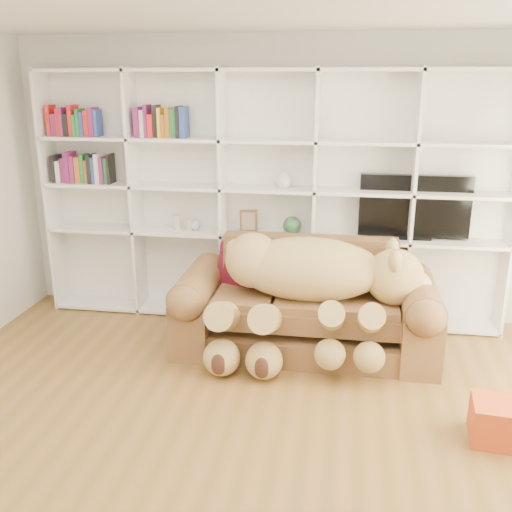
% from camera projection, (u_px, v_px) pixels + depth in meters
% --- Properties ---
extents(floor, '(5.00, 5.00, 0.00)m').
position_uv_depth(floor, '(218.00, 460.00, 3.59)').
color(floor, brown).
rests_on(floor, ground).
extents(wall_back, '(5.00, 0.02, 2.70)m').
position_uv_depth(wall_back, '(272.00, 180.00, 5.55)').
color(wall_back, silver).
rests_on(wall_back, floor).
extents(bookshelf, '(4.43, 0.35, 2.40)m').
position_uv_depth(bookshelf, '(245.00, 186.00, 5.47)').
color(bookshelf, white).
rests_on(bookshelf, floor).
extents(sofa, '(2.22, 0.96, 0.93)m').
position_uv_depth(sofa, '(306.00, 310.00, 5.00)').
color(sofa, brown).
rests_on(sofa, floor).
extents(teddy_bear, '(1.82, 0.96, 1.05)m').
position_uv_depth(teddy_bear, '(309.00, 284.00, 4.73)').
color(teddy_bear, tan).
rests_on(teddy_bear, sofa).
extents(throw_pillow, '(0.46, 0.36, 0.42)m').
position_uv_depth(throw_pillow, '(240.00, 266.00, 5.14)').
color(throw_pillow, '#5B0F1C').
rests_on(throw_pillow, sofa).
extents(gift_box, '(0.37, 0.35, 0.27)m').
position_uv_depth(gift_box, '(498.00, 422.00, 3.75)').
color(gift_box, '#CC481B').
rests_on(gift_box, floor).
extents(tv, '(1.01, 0.18, 0.59)m').
position_uv_depth(tv, '(414.00, 207.00, 5.26)').
color(tv, black).
rests_on(tv, bookshelf).
extents(picture_frame, '(0.17, 0.06, 0.21)m').
position_uv_depth(picture_frame, '(249.00, 221.00, 5.50)').
color(picture_frame, '#54361C').
rests_on(picture_frame, bookshelf).
extents(green_vase, '(0.18, 0.18, 0.18)m').
position_uv_depth(green_vase, '(292.00, 225.00, 5.45)').
color(green_vase, '#2D583A').
rests_on(green_vase, bookshelf).
extents(figurine_tall, '(0.08, 0.08, 0.15)m').
position_uv_depth(figurine_tall, '(177.00, 222.00, 5.62)').
color(figurine_tall, beige).
rests_on(figurine_tall, bookshelf).
extents(figurine_short, '(0.07, 0.07, 0.10)m').
position_uv_depth(figurine_short, '(190.00, 225.00, 5.61)').
color(figurine_short, beige).
rests_on(figurine_short, bookshelf).
extents(snow_globe, '(0.10, 0.10, 0.10)m').
position_uv_depth(snow_globe, '(196.00, 225.00, 5.60)').
color(snow_globe, silver).
rests_on(snow_globe, bookshelf).
extents(shelf_vase, '(0.18, 0.18, 0.18)m').
position_uv_depth(shelf_vase, '(283.00, 178.00, 5.33)').
color(shelf_vase, beige).
rests_on(shelf_vase, bookshelf).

